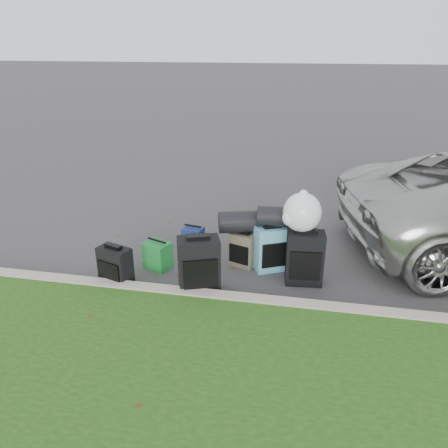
% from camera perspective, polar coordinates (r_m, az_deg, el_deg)
% --- Properties ---
extents(ground, '(120.00, 120.00, 0.00)m').
position_cam_1_polar(ground, '(6.25, 0.56, -5.42)').
color(ground, '#383535').
rests_on(ground, ground).
extents(curb, '(120.00, 0.18, 0.15)m').
position_cam_1_polar(curb, '(5.36, -1.40, -9.69)').
color(curb, '#9E937F').
rests_on(curb, ground).
extents(suitcase_small_black, '(0.48, 0.36, 0.53)m').
position_cam_1_polar(suitcase_small_black, '(5.83, -13.99, -5.43)').
color(suitcase_small_black, black).
rests_on(suitcase_small_black, ground).
extents(suitcase_large_black_left, '(0.59, 0.46, 0.74)m').
position_cam_1_polar(suitcase_large_black_left, '(5.47, -3.29, -5.48)').
color(suitcase_large_black_left, black).
rests_on(suitcase_large_black_left, ground).
extents(suitcase_olive, '(0.41, 0.33, 0.49)m').
position_cam_1_polar(suitcase_olive, '(6.16, 2.49, -3.35)').
color(suitcase_olive, '#423C2B').
rests_on(suitcase_olive, ground).
extents(suitcase_teal, '(0.51, 0.43, 0.63)m').
position_cam_1_polar(suitcase_teal, '(6.05, 6.18, -3.21)').
color(suitcase_teal, teal).
rests_on(suitcase_teal, ground).
extents(suitcase_large_black_right, '(0.50, 0.32, 0.71)m').
position_cam_1_polar(suitcase_large_black_right, '(5.77, 10.49, -4.38)').
color(suitcase_large_black_right, black).
rests_on(suitcase_large_black_right, ground).
extents(tote_green, '(0.41, 0.37, 0.38)m').
position_cam_1_polar(tote_green, '(6.17, -8.65, -4.07)').
color(tote_green, '#1A782D').
rests_on(tote_green, ground).
extents(tote_navy, '(0.34, 0.29, 0.32)m').
position_cam_1_polar(tote_navy, '(6.72, -4.06, -1.80)').
color(tote_navy, navy).
rests_on(tote_navy, ground).
extents(duffel_left, '(0.63, 0.45, 0.30)m').
position_cam_1_polar(duffel_left, '(6.05, 1.99, 0.27)').
color(duffel_left, black).
rests_on(duffel_left, suitcase_olive).
extents(duffel_right, '(0.52, 0.32, 0.28)m').
position_cam_1_polar(duffel_right, '(5.91, 6.77, 0.95)').
color(duffel_right, black).
rests_on(duffel_right, suitcase_teal).
extents(trash_bag, '(0.49, 0.49, 0.49)m').
position_cam_1_polar(trash_bag, '(5.59, 10.18, 1.50)').
color(trash_bag, white).
rests_on(trash_bag, suitcase_large_black_right).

